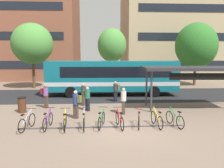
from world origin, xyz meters
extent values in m
plane|color=#7A6656|center=(0.00, 0.00, 0.00)|extent=(200.00, 200.00, 0.00)
cube|color=#232326|center=(0.00, 9.58, 0.00)|extent=(80.00, 7.20, 0.01)
cube|color=#0F6070|center=(-0.01, 9.58, 1.85)|extent=(12.03, 2.72, 2.70)
cube|color=silver|center=(-0.01, 9.58, 1.20)|extent=(12.05, 2.74, 0.36)
cube|color=black|center=(-5.46, 9.65, 2.98)|extent=(1.03, 2.31, 0.40)
cube|color=black|center=(-5.99, 9.66, 2.12)|extent=(0.11, 2.19, 1.40)
cube|color=black|center=(0.27, 8.33, 2.25)|extent=(9.84, 0.20, 0.97)
cube|color=black|center=(0.30, 10.82, 2.25)|extent=(9.84, 0.20, 0.97)
cylinder|color=black|center=(-3.75, 8.47, 0.50)|extent=(1.00, 0.31, 1.00)
cylinder|color=black|center=(-3.72, 10.78, 0.50)|extent=(1.00, 0.31, 1.00)
cylinder|color=black|center=(3.69, 8.37, 0.50)|extent=(1.00, 0.31, 1.00)
cylinder|color=black|center=(3.72, 10.68, 0.50)|extent=(1.00, 0.31, 1.00)
cube|color=#47474C|center=(-1.04, 0.23, 0.03)|extent=(8.59, 0.18, 0.06)
cylinder|color=#47474C|center=(-4.85, 0.19, 0.35)|extent=(0.04, 0.04, 0.70)
cylinder|color=#47474C|center=(-3.90, 0.20, 0.35)|extent=(0.04, 0.04, 0.70)
cylinder|color=#47474C|center=(-2.94, 0.21, 0.35)|extent=(0.04, 0.04, 0.70)
cylinder|color=#47474C|center=(-1.99, 0.22, 0.35)|extent=(0.04, 0.04, 0.70)
cylinder|color=#47474C|center=(-1.04, 0.23, 0.35)|extent=(0.04, 0.04, 0.70)
cylinder|color=#47474C|center=(-0.08, 0.24, 0.35)|extent=(0.04, 0.04, 0.70)
cylinder|color=#47474C|center=(0.87, 0.26, 0.35)|extent=(0.04, 0.04, 0.70)
cylinder|color=#47474C|center=(1.83, 0.27, 0.35)|extent=(0.04, 0.04, 0.70)
cylinder|color=#47474C|center=(2.78, 0.28, 0.35)|extent=(0.04, 0.04, 0.70)
torus|color=black|center=(-4.78, 0.66, 0.35)|extent=(0.17, 0.70, 0.70)
torus|color=black|center=(-4.97, -0.34, 0.35)|extent=(0.17, 0.70, 0.70)
cube|color=#B7BABF|center=(-4.88, 0.18, 0.67)|extent=(0.20, 0.91, 0.58)
cylinder|color=#B7BABF|center=(-4.96, -0.24, 0.62)|extent=(0.04, 0.04, 0.55)
cube|color=black|center=(-4.96, -0.24, 0.88)|extent=(0.14, 0.23, 0.05)
cylinder|color=#B7BABF|center=(-4.79, 0.64, 0.67)|extent=(0.04, 0.04, 0.65)
cylinder|color=black|center=(-4.79, 0.64, 0.98)|extent=(0.52, 0.12, 0.03)
torus|color=black|center=(-3.84, 0.81, 0.35)|extent=(0.09, 0.71, 0.70)
torus|color=black|center=(-3.90, -0.21, 0.35)|extent=(0.09, 0.71, 0.70)
cube|color=#702893|center=(-3.87, 0.32, 0.67)|extent=(0.09, 0.92, 0.58)
cylinder|color=#702893|center=(-3.90, -0.11, 0.62)|extent=(0.03, 0.03, 0.55)
cube|color=black|center=(-3.90, -0.11, 0.88)|extent=(0.11, 0.23, 0.05)
cylinder|color=#702893|center=(-3.84, 0.79, 0.67)|extent=(0.03, 0.03, 0.65)
cylinder|color=black|center=(-3.84, 0.79, 0.98)|extent=(0.52, 0.06, 0.03)
torus|color=black|center=(-3.00, 0.63, 0.35)|extent=(0.10, 0.71, 0.70)
torus|color=black|center=(-2.91, -0.38, 0.35)|extent=(0.10, 0.71, 0.70)
cube|color=yellow|center=(-2.96, 0.15, 0.67)|extent=(0.11, 0.92, 0.58)
cylinder|color=yellow|center=(-2.92, -0.28, 0.62)|extent=(0.03, 0.03, 0.55)
cube|color=black|center=(-2.92, -0.28, 0.88)|extent=(0.12, 0.23, 0.05)
cylinder|color=yellow|center=(-3.00, 0.62, 0.67)|extent=(0.03, 0.03, 0.65)
cylinder|color=black|center=(-3.00, 0.62, 0.98)|extent=(0.52, 0.07, 0.03)
torus|color=black|center=(-2.01, 0.67, 0.35)|extent=(0.08, 0.71, 0.70)
torus|color=black|center=(-1.97, -0.35, 0.35)|extent=(0.08, 0.71, 0.70)
cube|color=#B7BABF|center=(-1.99, 0.18, 0.67)|extent=(0.07, 0.92, 0.58)
cylinder|color=#B7BABF|center=(-1.97, -0.25, 0.62)|extent=(0.03, 0.03, 0.55)
cube|color=black|center=(-1.97, -0.25, 0.88)|extent=(0.11, 0.22, 0.05)
cylinder|color=#B7BABF|center=(-2.01, 0.65, 0.67)|extent=(0.03, 0.03, 0.65)
cylinder|color=black|center=(-2.01, 0.65, 0.98)|extent=(0.52, 0.05, 0.03)
torus|color=black|center=(-0.99, 0.80, 0.35)|extent=(0.19, 0.70, 0.70)
torus|color=black|center=(-1.19, -0.20, 0.35)|extent=(0.19, 0.70, 0.70)
cube|color=#1E7F38|center=(-1.09, 0.32, 0.67)|extent=(0.22, 0.91, 0.58)
cylinder|color=#1E7F38|center=(-1.17, -0.10, 0.62)|extent=(0.04, 0.04, 0.55)
cube|color=black|center=(-1.17, -0.10, 0.88)|extent=(0.14, 0.24, 0.05)
cylinder|color=#1E7F38|center=(-0.99, 0.78, 0.67)|extent=(0.04, 0.04, 0.65)
cylinder|color=black|center=(-0.99, 0.78, 0.98)|extent=(0.51, 0.13, 0.03)
torus|color=black|center=(-0.22, 0.72, 0.35)|extent=(0.15, 0.70, 0.70)
torus|color=black|center=(-0.06, -0.28, 0.35)|extent=(0.15, 0.70, 0.70)
cube|color=red|center=(-0.14, 0.24, 0.67)|extent=(0.17, 0.91, 0.58)
cylinder|color=red|center=(-0.08, -0.18, 0.62)|extent=(0.03, 0.03, 0.55)
cube|color=black|center=(-0.08, -0.18, 0.88)|extent=(0.13, 0.23, 0.05)
cylinder|color=red|center=(-0.22, 0.70, 0.67)|extent=(0.04, 0.04, 0.65)
cylinder|color=black|center=(-0.22, 0.70, 0.98)|extent=(0.52, 0.11, 0.03)
torus|color=black|center=(0.98, 0.82, 0.35)|extent=(0.16, 0.70, 0.70)
torus|color=black|center=(0.81, -0.19, 0.35)|extent=(0.16, 0.70, 0.70)
cube|color=red|center=(0.90, 0.33, 0.67)|extent=(0.18, 0.91, 0.58)
cylinder|color=red|center=(0.83, -0.09, 0.62)|extent=(0.03, 0.03, 0.55)
cube|color=black|center=(0.83, -0.09, 0.88)|extent=(0.14, 0.23, 0.05)
cylinder|color=red|center=(0.98, 0.80, 0.67)|extent=(0.04, 0.04, 0.65)
cylinder|color=black|center=(0.98, 0.80, 0.98)|extent=(0.52, 0.11, 0.03)
torus|color=black|center=(1.78, 0.79, 0.35)|extent=(0.13, 0.70, 0.70)
torus|color=black|center=(1.90, -0.23, 0.35)|extent=(0.13, 0.70, 0.70)
cube|color=yellow|center=(1.84, 0.30, 0.67)|extent=(0.14, 0.92, 0.58)
cylinder|color=yellow|center=(1.89, -0.13, 0.62)|extent=(0.03, 0.03, 0.55)
cube|color=black|center=(1.89, -0.13, 0.88)|extent=(0.12, 0.23, 0.05)
cylinder|color=yellow|center=(1.79, 0.77, 0.67)|extent=(0.04, 0.04, 0.65)
cylinder|color=black|center=(1.79, 0.77, 0.98)|extent=(0.52, 0.09, 0.03)
torus|color=black|center=(2.69, 0.78, 0.35)|extent=(0.22, 0.69, 0.70)
torus|color=black|center=(2.95, -0.21, 0.35)|extent=(0.22, 0.69, 0.70)
cube|color=#1E7F38|center=(2.81, 0.31, 0.67)|extent=(0.26, 0.90, 0.58)
cylinder|color=#1E7F38|center=(2.92, -0.11, 0.62)|extent=(0.04, 0.04, 0.55)
cube|color=black|center=(2.92, -0.11, 0.88)|extent=(0.15, 0.24, 0.05)
cylinder|color=#1E7F38|center=(2.70, 0.76, 0.67)|extent=(0.04, 0.04, 0.65)
cylinder|color=black|center=(2.70, 0.76, 0.98)|extent=(0.51, 0.16, 0.03)
cylinder|color=#38383D|center=(2.22, 3.23, 1.37)|extent=(0.15, 0.15, 2.75)
cylinder|color=#38383D|center=(2.33, 5.26, 1.37)|extent=(0.15, 0.15, 2.75)
cube|color=#28282D|center=(5.40, 4.08, 2.85)|extent=(7.20, 3.20, 0.20)
cube|color=black|center=(5.34, 2.92, 2.40)|extent=(4.01, 0.29, 0.44)
cube|color=black|center=(-2.00, 3.76, 0.43)|extent=(0.32, 0.33, 0.87)
cylinder|color=#23664C|center=(-2.00, 3.76, 1.15)|extent=(0.48, 0.48, 0.56)
sphere|color=tan|center=(-2.00, 3.76, 1.54)|extent=(0.22, 0.22, 0.22)
cube|color=#56602D|center=(-2.17, 3.96, 1.18)|extent=(0.33, 0.32, 0.40)
cube|color=#47382D|center=(-5.02, 4.74, 0.45)|extent=(0.31, 0.27, 0.89)
cylinder|color=#7F4C93|center=(-5.02, 4.74, 1.18)|extent=(0.43, 0.43, 0.58)
sphere|color=#936B4C|center=(-5.02, 4.74, 1.58)|extent=(0.22, 0.22, 0.22)
cube|color=maroon|center=(-5.27, 4.82, 1.21)|extent=(0.26, 0.32, 0.40)
cube|color=black|center=(0.09, 6.66, 0.42)|extent=(0.30, 0.26, 0.84)
cylinder|color=#333338|center=(0.09, 6.66, 1.14)|extent=(0.41, 0.41, 0.59)
sphere|color=tan|center=(0.09, 6.66, 1.55)|extent=(0.22, 0.22, 0.22)
cube|color=#56602D|center=(0.34, 6.73, 1.17)|extent=(0.24, 0.32, 0.40)
cube|color=#47382D|center=(0.33, 2.80, 0.44)|extent=(0.25, 0.29, 0.87)
cylinder|color=beige|center=(0.33, 2.80, 1.18)|extent=(0.40, 0.40, 0.61)
sphere|color=tan|center=(0.33, 2.80, 1.60)|extent=(0.22, 0.22, 0.22)
cube|color=black|center=(0.38, 3.05, 1.21)|extent=(0.31, 0.23, 0.40)
cube|color=#47382D|center=(-2.61, 2.01, 0.43)|extent=(0.32, 0.28, 0.86)
cylinder|color=navy|center=(-2.61, 2.01, 1.17)|extent=(0.44, 0.44, 0.62)
sphere|color=beige|center=(-2.61, 2.01, 1.59)|extent=(0.22, 0.22, 0.22)
cube|color=#56602D|center=(-2.37, 1.91, 1.20)|extent=(0.27, 0.33, 0.40)
cube|color=#47382D|center=(-2.41, 5.35, 0.44)|extent=(0.30, 0.32, 0.87)
cylinder|color=#333338|center=(-2.41, 5.35, 1.17)|extent=(0.46, 0.46, 0.59)
sphere|color=tan|center=(-2.41, 5.35, 1.58)|extent=(0.22, 0.22, 0.22)
cube|color=slate|center=(-2.28, 5.58, 1.20)|extent=(0.33, 0.29, 0.40)
cylinder|color=#4C2819|center=(-6.31, 3.60, 0.47)|extent=(0.52, 0.52, 0.95)
cylinder|color=black|center=(-6.31, 3.60, 0.99)|extent=(0.55, 0.55, 0.08)
cylinder|color=brown|center=(10.53, 15.65, 1.26)|extent=(0.32, 0.32, 2.52)
ellipsoid|color=#2D7028|center=(10.53, 15.65, 4.86)|extent=(5.00, 5.00, 5.51)
cylinder|color=brown|center=(0.35, 16.92, 1.59)|extent=(0.32, 0.32, 3.18)
ellipsoid|color=#4C8E3D|center=(0.35, 16.92, 4.95)|extent=(3.56, 3.56, 4.16)
cylinder|color=brown|center=(-8.66, 14.40, 1.53)|extent=(0.32, 0.32, 3.06)
ellipsoid|color=#4C8E3D|center=(-8.66, 14.40, 4.99)|extent=(4.51, 4.51, 4.54)
cube|color=brown|center=(-15.09, 26.51, 7.93)|extent=(20.34, 12.11, 15.86)
cube|color=tan|center=(13.63, 27.02, 9.84)|extent=(21.45, 13.35, 19.68)
cube|color=black|center=(13.63, 20.31, 2.36)|extent=(18.88, 0.06, 1.10)
cube|color=black|center=(13.63, 20.31, 6.30)|extent=(18.88, 0.06, 1.10)
cube|color=black|center=(13.63, 20.31, 10.24)|extent=(18.88, 0.06, 1.10)
camera|label=1|loc=(-1.14, -10.97, 3.81)|focal=35.48mm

